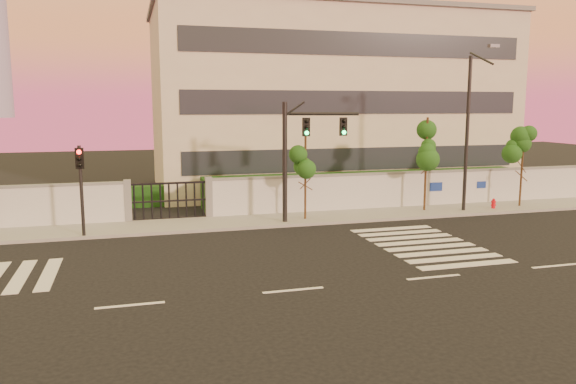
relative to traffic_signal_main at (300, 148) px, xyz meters
name	(u,v)px	position (x,y,z in m)	size (l,w,h in m)	color
ground	(293,290)	(-3.17, -9.67, -3.78)	(120.00, 120.00, 0.00)	black
sidewalk	(234,222)	(-3.17, 0.83, -3.71)	(60.00, 3.00, 0.15)	gray
perimeter_wall	(230,198)	(-3.06, 2.33, -2.71)	(60.00, 0.36, 2.20)	silver
hedge_row	(240,194)	(-2.00, 5.07, -2.96)	(41.00, 4.25, 1.80)	#153510
institutional_building	(327,101)	(5.83, 12.32, 2.37)	(24.40, 12.40, 12.25)	beige
road_markings	(224,262)	(-4.75, -5.91, -3.77)	(57.00, 7.62, 0.02)	silver
street_tree_d	(306,156)	(0.45, 0.44, -0.44)	(1.34, 1.07, 4.54)	#382314
street_tree_e	(427,143)	(7.46, 0.95, 0.03)	(1.54, 1.22, 5.18)	#382314
street_tree_f	(523,151)	(13.32, 0.60, -0.49)	(1.42, 1.13, 4.48)	#382314
traffic_signal_main	(300,148)	(0.00, 0.00, 0.00)	(3.73, 1.17, 5.98)	black
traffic_signal_secondary	(81,180)	(-10.07, -0.49, -1.17)	(0.32, 0.32, 4.11)	black
streetlight_east	(469,126)	(9.46, 0.10, 0.97)	(0.52, 2.11, 8.78)	black
fire_hydrant	(493,205)	(11.37, 0.31, -3.43)	(0.28, 0.26, 0.71)	red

